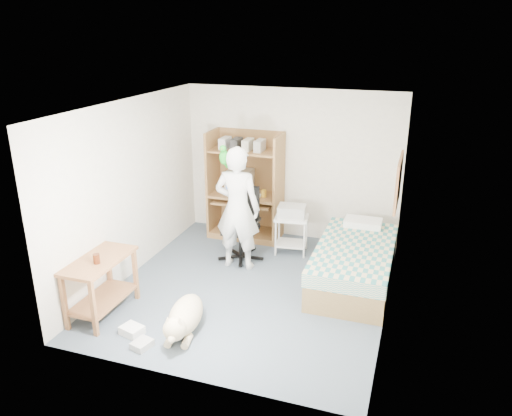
# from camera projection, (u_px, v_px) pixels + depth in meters

# --- Properties ---
(floor) EXTENTS (4.00, 4.00, 0.00)m
(floor) POSITION_uv_depth(u_px,v_px,m) (252.00, 288.00, 6.89)
(floor) COLOR #4D5A69
(floor) RESTS_ON ground
(wall_back) EXTENTS (3.60, 0.02, 2.50)m
(wall_back) POSITION_uv_depth(u_px,v_px,m) (291.00, 165.00, 8.25)
(wall_back) COLOR silver
(wall_back) RESTS_ON floor
(wall_right) EXTENTS (0.02, 4.00, 2.50)m
(wall_right) POSITION_uv_depth(u_px,v_px,m) (394.00, 219.00, 5.93)
(wall_right) COLOR silver
(wall_right) RESTS_ON floor
(wall_left) EXTENTS (0.02, 4.00, 2.50)m
(wall_left) POSITION_uv_depth(u_px,v_px,m) (131.00, 189.00, 7.01)
(wall_left) COLOR silver
(wall_left) RESTS_ON floor
(ceiling) EXTENTS (3.60, 4.00, 0.02)m
(ceiling) POSITION_uv_depth(u_px,v_px,m) (251.00, 106.00, 6.04)
(ceiling) COLOR white
(ceiling) RESTS_ON wall_back
(computer_hutch) EXTENTS (1.20, 0.63, 1.80)m
(computer_hutch) POSITION_uv_depth(u_px,v_px,m) (246.00, 190.00, 8.37)
(computer_hutch) COLOR brown
(computer_hutch) RESTS_ON floor
(bed) EXTENTS (1.02, 2.02, 0.66)m
(bed) POSITION_uv_depth(u_px,v_px,m) (354.00, 264.00, 6.95)
(bed) COLOR brown
(bed) RESTS_ON floor
(side_desk) EXTENTS (0.50, 1.00, 0.75)m
(side_desk) POSITION_uv_depth(u_px,v_px,m) (101.00, 278.00, 6.12)
(side_desk) COLOR brown
(side_desk) RESTS_ON floor
(corkboard) EXTENTS (0.04, 0.94, 0.66)m
(corkboard) POSITION_uv_depth(u_px,v_px,m) (399.00, 182.00, 6.67)
(corkboard) COLOR #9B7345
(corkboard) RESTS_ON wall_right
(office_chair) EXTENTS (0.62, 0.62, 1.11)m
(office_chair) POSITION_uv_depth(u_px,v_px,m) (242.00, 233.00, 7.70)
(office_chair) COLOR black
(office_chair) RESTS_ON floor
(person) EXTENTS (0.68, 0.45, 1.84)m
(person) POSITION_uv_depth(u_px,v_px,m) (238.00, 208.00, 7.22)
(person) COLOR white
(person) RESTS_ON floor
(parrot) EXTENTS (0.14, 0.24, 0.37)m
(parrot) POSITION_uv_depth(u_px,v_px,m) (224.00, 156.00, 7.04)
(parrot) COLOR #128013
(parrot) RESTS_ON person
(dog) EXTENTS (0.51, 1.15, 0.44)m
(dog) POSITION_uv_depth(u_px,v_px,m) (184.00, 317.00, 5.86)
(dog) COLOR beige
(dog) RESTS_ON floor
(printer_cart) EXTENTS (0.56, 0.47, 0.61)m
(printer_cart) POSITION_uv_depth(u_px,v_px,m) (291.00, 229.00, 7.85)
(printer_cart) COLOR silver
(printer_cart) RESTS_ON floor
(printer) EXTENTS (0.46, 0.37, 0.18)m
(printer) POSITION_uv_depth(u_px,v_px,m) (292.00, 211.00, 7.75)
(printer) COLOR #A4A39F
(printer) RESTS_ON printer_cart
(crt_monitor) EXTENTS (0.40, 0.43, 0.38)m
(crt_monitor) POSITION_uv_depth(u_px,v_px,m) (240.00, 181.00, 8.37)
(crt_monitor) COLOR beige
(crt_monitor) RESTS_ON computer_hutch
(keyboard) EXTENTS (0.47, 0.23, 0.03)m
(keyboard) POSITION_uv_depth(u_px,v_px,m) (245.00, 201.00, 8.27)
(keyboard) COLOR beige
(keyboard) RESTS_ON computer_hutch
(pencil_cup) EXTENTS (0.08, 0.08, 0.12)m
(pencil_cup) POSITION_uv_depth(u_px,v_px,m) (264.00, 193.00, 8.19)
(pencil_cup) COLOR gold
(pencil_cup) RESTS_ON computer_hutch
(drink_glass) EXTENTS (0.08, 0.08, 0.12)m
(drink_glass) POSITION_uv_depth(u_px,v_px,m) (96.00, 259.00, 5.91)
(drink_glass) COLOR #441B0B
(drink_glass) RESTS_ON side_desk
(floor_box_a) EXTENTS (0.29, 0.26, 0.10)m
(floor_box_a) POSITION_uv_depth(u_px,v_px,m) (132.00, 330.00, 5.84)
(floor_box_a) COLOR white
(floor_box_a) RESTS_ON floor
(floor_box_b) EXTENTS (0.23, 0.26, 0.08)m
(floor_box_b) POSITION_uv_depth(u_px,v_px,m) (142.00, 344.00, 5.60)
(floor_box_b) COLOR #B0B0AB
(floor_box_b) RESTS_ON floor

